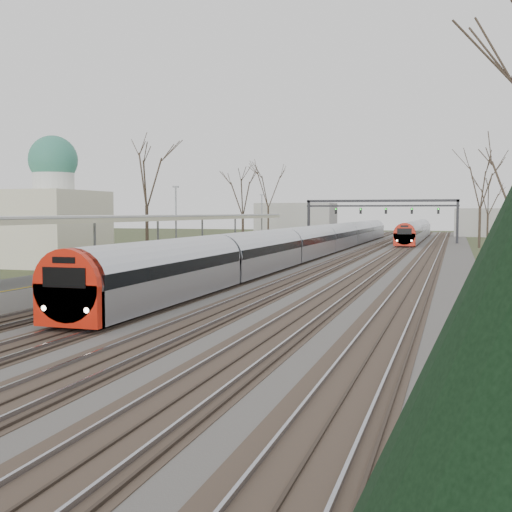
{
  "coord_description": "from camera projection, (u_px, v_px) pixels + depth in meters",
  "views": [
    {
      "loc": [
        10.32,
        -5.63,
        4.28
      ],
      "look_at": [
        0.34,
        26.36,
        2.0
      ],
      "focal_mm": 45.0,
      "sensor_mm": 36.0,
      "label": 1
    }
  ],
  "objects": [
    {
      "name": "platform",
      "position": [
        179.0,
        264.0,
        47.09
      ],
      "size": [
        3.5,
        69.0,
        1.0
      ],
      "primitive_type": "cube",
      "color": "#9E9B93",
      "rests_on": "ground"
    },
    {
      "name": "train_near",
      "position": [
        323.0,
        240.0,
        64.81
      ],
      "size": [
        2.62,
        90.21,
        3.05
      ],
      "color": "#A7A9B1",
      "rests_on": "ground"
    },
    {
      "name": "dome_building",
      "position": [
        36.0,
        219.0,
        51.11
      ],
      "size": [
        10.0,
        8.0,
        10.3
      ],
      "color": "beige",
      "rests_on": "ground"
    },
    {
      "name": "track_bed",
      "position": [
        345.0,
        257.0,
        61.02
      ],
      "size": [
        24.0,
        160.0,
        0.22
      ],
      "color": "#474442",
      "rests_on": "ground"
    },
    {
      "name": "tree_west_far",
      "position": [
        146.0,
        172.0,
        58.94
      ],
      "size": [
        5.5,
        5.5,
        11.33
      ],
      "color": "#2D231C",
      "rests_on": "ground"
    },
    {
      "name": "train_far",
      "position": [
        416.0,
        231.0,
        97.22
      ],
      "size": [
        2.62,
        45.21,
        3.05
      ],
      "color": "#A7A9B1",
      "rests_on": "ground"
    },
    {
      "name": "signal_gantry",
      "position": [
        381.0,
        208.0,
        89.24
      ],
      "size": [
        21.0,
        0.59,
        6.08
      ],
      "color": "black",
      "rests_on": "ground"
    },
    {
      "name": "canopy",
      "position": [
        151.0,
        218.0,
        42.56
      ],
      "size": [
        4.1,
        50.0,
        3.11
      ],
      "color": "slate",
      "rests_on": "platform"
    }
  ]
}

